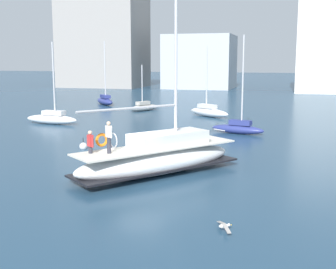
{
  "coord_description": "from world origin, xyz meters",
  "views": [
    {
      "loc": [
        7.61,
        -21.24,
        5.95
      ],
      "look_at": [
        0.75,
        2.63,
        1.8
      ],
      "focal_mm": 47.67,
      "sensor_mm": 36.0,
      "label": 1
    }
  ],
  "objects_px": {
    "moored_sloop_near": "(144,107)",
    "mooring_buoy": "(83,146)",
    "moored_cutter_left": "(52,118)",
    "main_sailboat": "(159,157)",
    "seagull": "(224,226)",
    "moored_sloop_far": "(238,127)",
    "moored_cutter_right": "(105,100)",
    "moored_ketch_distant": "(209,111)"
  },
  "relations": [
    {
      "from": "moored_cutter_left",
      "to": "moored_sloop_far",
      "type": "bearing_deg",
      "value": -2.42
    },
    {
      "from": "moored_sloop_near",
      "to": "mooring_buoy",
      "type": "relative_size",
      "value": 6.24
    },
    {
      "from": "main_sailboat",
      "to": "moored_sloop_far",
      "type": "distance_m",
      "value": 14.51
    },
    {
      "from": "moored_cutter_left",
      "to": "moored_ketch_distant",
      "type": "relative_size",
      "value": 1.03
    },
    {
      "from": "moored_cutter_right",
      "to": "moored_sloop_near",
      "type": "bearing_deg",
      "value": -36.35
    },
    {
      "from": "moored_cutter_right",
      "to": "moored_ketch_distant",
      "type": "bearing_deg",
      "value": -29.3
    },
    {
      "from": "seagull",
      "to": "moored_sloop_near",
      "type": "bearing_deg",
      "value": 113.28
    },
    {
      "from": "moored_sloop_far",
      "to": "seagull",
      "type": "height_order",
      "value": "moored_sloop_far"
    },
    {
      "from": "moored_cutter_left",
      "to": "moored_cutter_right",
      "type": "xyz_separation_m",
      "value": [
        -2.84,
        18.55,
        0.03
      ]
    },
    {
      "from": "moored_sloop_near",
      "to": "moored_cutter_left",
      "type": "bearing_deg",
      "value": -109.87
    },
    {
      "from": "moored_cutter_left",
      "to": "mooring_buoy",
      "type": "distance_m",
      "value": 12.99
    },
    {
      "from": "moored_cutter_right",
      "to": "seagull",
      "type": "relative_size",
      "value": 7.72
    },
    {
      "from": "moored_cutter_left",
      "to": "moored_cutter_right",
      "type": "distance_m",
      "value": 18.76
    },
    {
      "from": "moored_sloop_far",
      "to": "moored_cutter_right",
      "type": "height_order",
      "value": "moored_cutter_right"
    },
    {
      "from": "moored_ketch_distant",
      "to": "mooring_buoy",
      "type": "height_order",
      "value": "moored_ketch_distant"
    },
    {
      "from": "main_sailboat",
      "to": "moored_cutter_left",
      "type": "bearing_deg",
      "value": 135.27
    },
    {
      "from": "moored_sloop_far",
      "to": "mooring_buoy",
      "type": "height_order",
      "value": "moored_sloop_far"
    },
    {
      "from": "main_sailboat",
      "to": "moored_cutter_left",
      "type": "xyz_separation_m",
      "value": [
        -15.2,
        15.05,
        -0.34
      ]
    },
    {
      "from": "moored_cutter_left",
      "to": "mooring_buoy",
      "type": "xyz_separation_m",
      "value": [
        8.27,
        -10.01,
        -0.41
      ]
    },
    {
      "from": "moored_sloop_near",
      "to": "seagull",
      "type": "bearing_deg",
      "value": -66.72
    },
    {
      "from": "moored_sloop_near",
      "to": "main_sailboat",
      "type": "bearing_deg",
      "value": -69.48
    },
    {
      "from": "moored_sloop_far",
      "to": "moored_ketch_distant",
      "type": "relative_size",
      "value": 1.08
    },
    {
      "from": "seagull",
      "to": "mooring_buoy",
      "type": "distance_m",
      "value": 16.69
    },
    {
      "from": "moored_ketch_distant",
      "to": "seagull",
      "type": "xyz_separation_m",
      "value": [
        6.63,
        -31.65,
        -0.39
      ]
    },
    {
      "from": "moored_cutter_left",
      "to": "moored_cutter_right",
      "type": "bearing_deg",
      "value": 98.71
    },
    {
      "from": "mooring_buoy",
      "to": "seagull",
      "type": "bearing_deg",
      "value": -46.35
    },
    {
      "from": "moored_cutter_left",
      "to": "mooring_buoy",
      "type": "height_order",
      "value": "moored_cutter_left"
    },
    {
      "from": "moored_cutter_right",
      "to": "moored_ketch_distant",
      "type": "relative_size",
      "value": 1.15
    },
    {
      "from": "moored_sloop_near",
      "to": "mooring_buoy",
      "type": "distance_m",
      "value": 23.28
    },
    {
      "from": "main_sailboat",
      "to": "moored_sloop_near",
      "type": "height_order",
      "value": "main_sailboat"
    },
    {
      "from": "moored_sloop_far",
      "to": "moored_cutter_left",
      "type": "height_order",
      "value": "moored_sloop_far"
    },
    {
      "from": "seagull",
      "to": "moored_sloop_far",
      "type": "bearing_deg",
      "value": 95.94
    },
    {
      "from": "moored_cutter_left",
      "to": "mooring_buoy",
      "type": "relative_size",
      "value": 8.77
    },
    {
      "from": "moored_cutter_right",
      "to": "main_sailboat",
      "type": "bearing_deg",
      "value": -61.77
    },
    {
      "from": "moored_sloop_far",
      "to": "seagull",
      "type": "xyz_separation_m",
      "value": [
        2.22,
        -21.34,
        -0.34
      ]
    },
    {
      "from": "main_sailboat",
      "to": "seagull",
      "type": "bearing_deg",
      "value": -56.84
    },
    {
      "from": "main_sailboat",
      "to": "moored_cutter_left",
      "type": "height_order",
      "value": "main_sailboat"
    },
    {
      "from": "moored_sloop_near",
      "to": "seagull",
      "type": "distance_m",
      "value": 38.19
    },
    {
      "from": "moored_sloop_near",
      "to": "moored_cutter_left",
      "type": "xyz_separation_m",
      "value": [
        -4.7,
        -13.0,
        0.1
      ]
    },
    {
      "from": "moored_sloop_far",
      "to": "moored_cutter_left",
      "type": "relative_size",
      "value": 1.04
    },
    {
      "from": "moored_ketch_distant",
      "to": "seagull",
      "type": "bearing_deg",
      "value": -78.17
    },
    {
      "from": "moored_sloop_far",
      "to": "mooring_buoy",
      "type": "distance_m",
      "value": 13.13
    }
  ]
}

